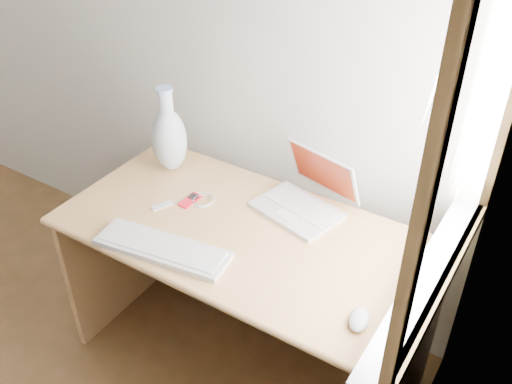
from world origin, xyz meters
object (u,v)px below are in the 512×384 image
Objects in this scene: vase at (169,137)px; desk at (256,260)px; external_keyboard at (162,248)px; laptop at (302,195)px.

desk is at bearing -11.98° from vase.
laptop is at bearing 51.56° from external_keyboard.
desk is at bearing 53.18° from external_keyboard.
vase is at bearing 117.29° from external_keyboard.
laptop reaches higher than desk.
desk is 3.82× the size of laptop.
desk is 2.74× the size of external_keyboard.
external_keyboard is at bearing -54.35° from vase.
laptop is 0.56m from external_keyboard.
vase is (-0.48, 0.10, 0.35)m from desk.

